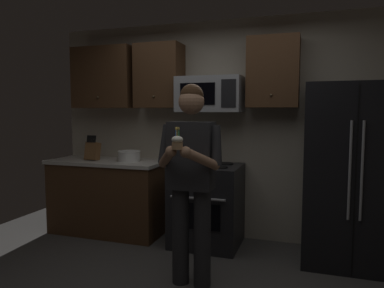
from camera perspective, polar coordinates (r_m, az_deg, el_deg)
The scene contains 10 objects.
wall_back at distance 4.40m, azimuth 5.68°, elevation 2.19°, with size 4.40×0.10×2.60m, color #B7AD99.
oven_range at distance 4.19m, azimuth 2.35°, elevation -9.57°, with size 0.76×0.70×0.93m.
microwave at distance 4.17m, azimuth 2.88°, elevation 7.81°, with size 0.74×0.41×0.40m.
refrigerator at distance 3.93m, azimuth 23.82°, elevation -4.48°, with size 0.90×0.75×1.80m.
cabinet_row_upper at distance 4.42m, azimuth -4.25°, elevation 10.64°, with size 2.78×0.36×0.76m.
counter_left at distance 4.72m, azimuth -13.07°, elevation -8.00°, with size 1.44×0.66×0.92m.
knife_block at distance 4.68m, azimuth -15.42°, elevation -1.03°, with size 0.16×0.15×0.32m.
bowl_large_white at distance 4.47m, azimuth -9.89°, elevation -1.83°, with size 0.28×0.28×0.13m.
person at distance 3.12m, azimuth -0.17°, elevation -4.69°, with size 0.60×0.48×1.76m.
cupcake at distance 2.77m, azimuth -2.33°, elevation 0.28°, with size 0.09×0.09×0.17m.
Camera 1 is at (0.96, -2.54, 1.53)m, focal length 33.80 mm.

